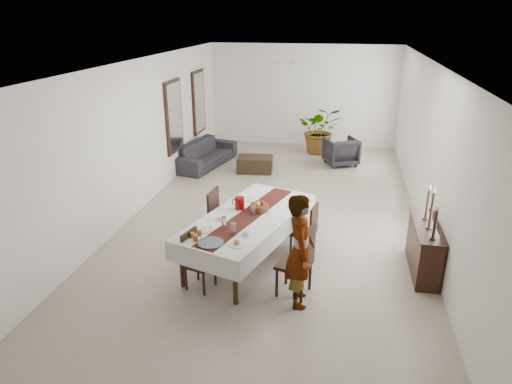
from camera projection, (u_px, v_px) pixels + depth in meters
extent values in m
cube|color=#B2A48E|center=(274.00, 218.00, 9.76)|extent=(6.00, 12.00, 0.00)
cube|color=white|center=(276.00, 63.00, 8.59)|extent=(6.00, 12.00, 0.02)
cube|color=white|center=(303.00, 96.00, 14.66)|extent=(6.00, 0.02, 3.20)
cube|color=white|center=(164.00, 343.00, 3.69)|extent=(6.00, 0.02, 3.20)
cube|color=white|center=(136.00, 138.00, 9.70)|extent=(0.02, 12.00, 3.20)
cube|color=white|center=(431.00, 153.00, 8.65)|extent=(0.02, 12.00, 3.20)
cube|color=black|center=(249.00, 218.00, 7.83)|extent=(1.88, 2.89, 0.06)
cylinder|color=black|center=(182.00, 265.00, 7.17)|extent=(0.10, 0.10, 0.78)
cylinder|color=black|center=(235.00, 281.00, 6.73)|extent=(0.10, 0.10, 0.78)
cylinder|color=black|center=(259.00, 208.00, 9.24)|extent=(0.10, 0.10, 0.78)
cylinder|color=black|center=(303.00, 218.00, 8.81)|extent=(0.10, 0.10, 0.78)
cube|color=white|center=(249.00, 216.00, 7.82)|extent=(2.13, 3.14, 0.01)
cube|color=silver|center=(217.00, 217.00, 8.17)|extent=(0.89, 2.74, 0.33)
cube|color=silver|center=(283.00, 232.00, 7.59)|extent=(0.89, 2.74, 0.33)
cube|color=silver|center=(201.00, 261.00, 6.71)|extent=(1.26, 0.41, 0.33)
cube|color=white|center=(284.00, 197.00, 9.05)|extent=(1.26, 0.41, 0.33)
cube|color=maroon|center=(249.00, 215.00, 7.82)|extent=(1.22, 2.77, 0.00)
cylinder|color=maroon|center=(240.00, 203.00, 8.04)|extent=(0.21, 0.21, 0.22)
torus|color=maroon|center=(235.00, 202.00, 8.08)|extent=(0.13, 0.06, 0.13)
cylinder|color=white|center=(233.00, 228.00, 7.13)|extent=(0.08, 0.08, 0.19)
cylinder|color=silver|center=(224.00, 222.00, 7.33)|extent=(0.08, 0.08, 0.19)
cylinder|color=white|center=(253.00, 210.00, 7.81)|extent=(0.08, 0.08, 0.19)
cylinder|color=silver|center=(246.00, 233.00, 7.11)|extent=(0.10, 0.10, 0.07)
cylinder|color=silver|center=(246.00, 235.00, 7.12)|extent=(0.17, 0.17, 0.01)
cylinder|color=white|center=(220.00, 218.00, 7.64)|extent=(0.10, 0.10, 0.07)
cylinder|color=white|center=(220.00, 220.00, 7.65)|extent=(0.17, 0.17, 0.01)
cylinder|color=silver|center=(237.00, 244.00, 6.83)|extent=(0.27, 0.27, 0.02)
sphere|color=tan|center=(237.00, 242.00, 6.82)|extent=(0.10, 0.10, 0.10)
cylinder|color=silver|center=(205.00, 230.00, 7.28)|extent=(0.27, 0.27, 0.02)
cylinder|color=silver|center=(248.00, 199.00, 8.48)|extent=(0.27, 0.27, 0.02)
cylinder|color=#434449|center=(210.00, 243.00, 6.86)|extent=(0.40, 0.40, 0.02)
cylinder|color=brown|center=(196.00, 238.00, 6.93)|extent=(0.07, 0.07, 0.08)
cylinder|color=#966415|center=(192.00, 235.00, 7.04)|extent=(0.07, 0.07, 0.08)
cylinder|color=#8B5214|center=(199.00, 233.00, 7.10)|extent=(0.07, 0.07, 0.08)
cylinder|color=brown|center=(259.00, 207.00, 8.00)|extent=(0.33, 0.33, 0.11)
sphere|color=#A21023|center=(261.00, 203.00, 7.97)|extent=(0.10, 0.10, 0.10)
sphere|color=#517121|center=(258.00, 202.00, 8.02)|extent=(0.09, 0.09, 0.09)
sphere|color=yellow|center=(258.00, 204.00, 7.93)|extent=(0.09, 0.09, 0.09)
cube|color=black|center=(294.00, 264.00, 6.96)|extent=(0.59, 0.59, 0.06)
cylinder|color=black|center=(301.00, 289.00, 6.81)|extent=(0.06, 0.06, 0.48)
cylinder|color=black|center=(310.00, 276.00, 7.15)|extent=(0.06, 0.06, 0.48)
cylinder|color=black|center=(277.00, 283.00, 6.97)|extent=(0.06, 0.06, 0.48)
cylinder|color=black|center=(286.00, 270.00, 7.30)|extent=(0.06, 0.06, 0.48)
cube|color=black|center=(309.00, 248.00, 6.75)|extent=(0.16, 0.48, 0.62)
cube|color=black|center=(303.00, 232.00, 8.14)|extent=(0.49, 0.49, 0.05)
cylinder|color=black|center=(309.00, 250.00, 8.02)|extent=(0.05, 0.05, 0.41)
cylinder|color=black|center=(314.00, 241.00, 8.31)|extent=(0.05, 0.05, 0.41)
cylinder|color=black|center=(291.00, 246.00, 8.15)|extent=(0.05, 0.05, 0.41)
cylinder|color=black|center=(297.00, 238.00, 8.43)|extent=(0.05, 0.05, 0.41)
cube|color=black|center=(314.00, 220.00, 7.97)|extent=(0.13, 0.41, 0.52)
cube|color=black|center=(200.00, 264.00, 7.13)|extent=(0.50, 0.50, 0.05)
cylinder|color=black|center=(198.00, 269.00, 7.42)|extent=(0.05, 0.05, 0.40)
cylinder|color=black|center=(186.00, 279.00, 7.15)|extent=(0.05, 0.05, 0.40)
cylinder|color=black|center=(215.00, 274.00, 7.28)|extent=(0.05, 0.05, 0.40)
cylinder|color=black|center=(204.00, 284.00, 7.01)|extent=(0.05, 0.05, 0.40)
cube|color=black|center=(189.00, 246.00, 7.11)|extent=(0.15, 0.40, 0.52)
cube|color=black|center=(225.00, 224.00, 8.32)|extent=(0.53, 0.53, 0.05)
cylinder|color=black|center=(219.00, 231.00, 8.64)|extent=(0.05, 0.05, 0.47)
cylinder|color=black|center=(211.00, 240.00, 8.30)|extent=(0.05, 0.05, 0.47)
cylinder|color=black|center=(239.00, 234.00, 8.53)|extent=(0.05, 0.05, 0.47)
cylinder|color=black|center=(231.00, 243.00, 8.19)|extent=(0.05, 0.05, 0.47)
cube|color=black|center=(213.00, 206.00, 8.26)|extent=(0.10, 0.48, 0.61)
imported|color=gray|center=(300.00, 251.00, 6.61)|extent=(0.52, 0.70, 1.75)
cube|color=black|center=(424.00, 249.00, 7.61)|extent=(0.37, 1.38, 0.83)
cube|color=black|center=(427.00, 226.00, 7.45)|extent=(0.40, 1.43, 0.03)
cylinder|color=black|center=(433.00, 238.00, 6.98)|extent=(0.09, 0.09, 0.03)
cylinder|color=black|center=(435.00, 224.00, 6.89)|extent=(0.05, 0.05, 0.46)
cylinder|color=beige|center=(437.00, 208.00, 6.79)|extent=(0.03, 0.03, 0.07)
cylinder|color=black|center=(429.00, 228.00, 7.31)|extent=(0.09, 0.09, 0.03)
cylinder|color=black|center=(432.00, 210.00, 7.20)|extent=(0.05, 0.05, 0.60)
cylinder|color=beige|center=(435.00, 191.00, 7.08)|extent=(0.03, 0.03, 0.07)
cylinder|color=black|center=(425.00, 219.00, 7.65)|extent=(0.09, 0.09, 0.03)
cylinder|color=black|center=(428.00, 204.00, 7.55)|extent=(0.05, 0.05, 0.51)
cylinder|color=silver|center=(430.00, 188.00, 7.45)|extent=(0.03, 0.03, 0.07)
imported|color=#2B292E|center=(205.00, 153.00, 13.02)|extent=(1.42, 2.47, 0.68)
imported|color=#2C292E|center=(341.00, 151.00, 13.04)|extent=(1.12, 1.13, 0.78)
cube|color=black|center=(255.00, 164.00, 12.52)|extent=(1.01, 0.72, 0.42)
imported|color=#335723|center=(320.00, 130.00, 14.02)|extent=(1.42, 1.26, 1.47)
cube|color=black|center=(174.00, 117.00, 11.70)|extent=(0.06, 1.05, 1.85)
cube|color=white|center=(175.00, 117.00, 11.69)|extent=(0.01, 0.90, 1.70)
cube|color=black|center=(199.00, 102.00, 13.62)|extent=(0.06, 1.05, 1.85)
cube|color=silver|center=(200.00, 102.00, 13.61)|extent=(0.01, 0.90, 1.70)
cylinder|color=silver|center=(294.00, 55.00, 11.36)|extent=(0.04, 0.04, 0.20)
cylinder|color=silver|center=(294.00, 63.00, 11.44)|extent=(0.16, 0.16, 0.08)
cube|color=silver|center=(295.00, 62.00, 11.76)|extent=(0.10, 0.55, 0.01)
cube|color=white|center=(292.00, 65.00, 11.12)|extent=(0.10, 0.55, 0.01)
cube|color=silver|center=(308.00, 64.00, 11.38)|extent=(0.55, 0.10, 0.01)
cube|color=silver|center=(280.00, 63.00, 11.50)|extent=(0.55, 0.10, 0.01)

